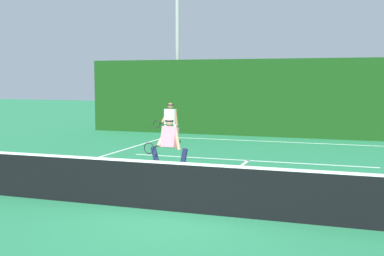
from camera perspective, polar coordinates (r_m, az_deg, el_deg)
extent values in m
plane|color=#25794C|center=(9.74, -1.72, -9.60)|extent=(80.00, 80.00, 0.00)
cube|color=white|center=(20.35, 9.44, -1.55)|extent=(9.48, 0.10, 0.01)
cube|color=white|center=(15.65, 6.48, -3.72)|extent=(7.73, 0.10, 0.01)
cube|color=white|center=(12.70, 3.42, -5.93)|extent=(0.10, 6.40, 0.01)
cube|color=black|center=(9.63, -1.73, -6.93)|extent=(10.21, 0.02, 0.93)
cube|color=white|center=(9.53, -1.74, -4.06)|extent=(10.21, 0.03, 0.05)
cylinder|color=#1E234C|center=(12.84, -1.06, -4.05)|extent=(0.29, 0.17, 0.78)
cylinder|color=#1E234C|center=(13.20, -4.09, -3.79)|extent=(0.36, 0.18, 0.78)
ellipsoid|color=white|center=(12.90, -1.05, -5.55)|extent=(0.27, 0.14, 0.09)
ellipsoid|color=white|center=(13.26, -4.08, -5.25)|extent=(0.27, 0.14, 0.09)
cube|color=pink|center=(12.92, -2.61, -1.05)|extent=(0.43, 0.38, 0.58)
cylinder|color=tan|center=(12.82, -1.73, -1.21)|extent=(0.21, 0.11, 0.60)
cylinder|color=tan|center=(13.03, -3.47, -1.11)|extent=(0.15, 0.51, 0.47)
sphere|color=tan|center=(12.88, -2.61, 0.67)|extent=(0.21, 0.21, 0.21)
cylinder|color=black|center=(12.88, -2.61, 0.83)|extent=(0.25, 0.25, 0.04)
cylinder|color=black|center=(12.86, -4.19, -2.13)|extent=(0.06, 0.26, 0.03)
torus|color=black|center=(12.57, -4.96, -2.32)|extent=(0.29, 0.06, 0.29)
cylinder|color=silver|center=(18.87, -1.97, -0.81)|extent=(0.17, 0.15, 0.82)
cylinder|color=silver|center=(19.03, -3.00, -0.76)|extent=(0.17, 0.16, 0.82)
ellipsoid|color=white|center=(18.92, -1.97, -1.90)|extent=(0.27, 0.12, 0.09)
ellipsoid|color=white|center=(19.07, -3.00, -1.84)|extent=(0.27, 0.12, 0.09)
cube|color=silver|center=(18.88, -2.50, 1.31)|extent=(0.44, 0.26, 0.58)
cylinder|color=#9E704C|center=(18.79, -1.85, 1.21)|extent=(0.17, 0.11, 0.63)
cylinder|color=#9E704C|center=(18.98, -3.14, 1.26)|extent=(0.13, 0.55, 0.48)
sphere|color=#9E704C|center=(18.85, -2.51, 2.57)|extent=(0.22, 0.22, 0.22)
cylinder|color=black|center=(18.85, -2.51, 2.68)|extent=(0.25, 0.25, 0.04)
cylinder|color=black|center=(18.80, -3.60, 0.54)|extent=(0.05, 0.26, 0.03)
torus|color=black|center=(18.49, -4.06, 0.45)|extent=(0.29, 0.04, 0.29)
sphere|color=#D1E033|center=(11.40, 9.79, -7.21)|extent=(0.07, 0.07, 0.07)
cube|color=#143F12|center=(21.75, 10.20, 3.39)|extent=(18.16, 0.12, 3.39)
cylinder|color=#9EA39E|center=(24.00, -1.70, 8.88)|extent=(0.18, 0.18, 7.74)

